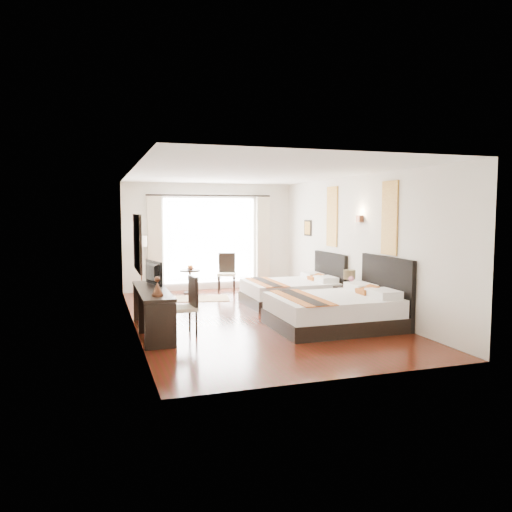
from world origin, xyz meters
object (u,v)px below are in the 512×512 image
object	(u,v)px
console_desk	(153,311)
desk_chair	(183,318)
floor_lamp	(141,245)
side_table	(190,282)
table_lamp	(349,276)
bed_near	(338,309)
window_chair	(227,280)
bed_far	(293,291)
nightstand	(349,300)
television	(150,273)
vase	(351,287)
fruit_bowl	(190,269)

from	to	relation	value
console_desk	desk_chair	size ratio (longest dim) A/B	2.22
floor_lamp	side_table	bearing A→B (deg)	-8.21
table_lamp	console_desk	size ratio (longest dim) A/B	0.17
bed_near	window_chair	bearing A→B (deg)	101.42
bed_far	console_desk	distance (m)	3.70
bed_near	nightstand	size ratio (longest dim) A/B	3.96
bed_far	table_lamp	distance (m)	1.52
television	window_chair	xyz separation A→B (m)	(2.28, 3.27, -0.67)
bed_near	floor_lamp	world-z (taller)	floor_lamp
floor_lamp	side_table	distance (m)	1.51
television	window_chair	size ratio (longest dim) A/B	0.75
vase	desk_chair	distance (m)	3.57
nightstand	window_chair	world-z (taller)	window_chair
bed_far	table_lamp	bearing A→B (deg)	-60.52
bed_near	bed_far	xyz separation A→B (m)	(0.09, 2.31, -0.03)
console_desk	table_lamp	bearing A→B (deg)	6.22
bed_near	floor_lamp	size ratio (longest dim) A/B	1.51
bed_far	television	xyz separation A→B (m)	(-3.27, -1.16, 0.68)
nightstand	side_table	distance (m)	4.34
vase	floor_lamp	bearing A→B (deg)	135.31
desk_chair	fruit_bowl	xyz separation A→B (m)	(0.92, 4.24, 0.32)
floor_lamp	desk_chair	bearing A→B (deg)	-86.32
console_desk	floor_lamp	bearing A→B (deg)	87.47
bed_near	desk_chair	xyz separation A→B (m)	(-2.73, 0.26, -0.02)
bed_near	fruit_bowl	size ratio (longest dim) A/B	11.46
bed_far	window_chair	bearing A→B (deg)	115.05
fruit_bowl	window_chair	xyz separation A→B (m)	(0.92, -0.07, -0.32)
nightstand	console_desk	xyz separation A→B (m)	(-3.97, -0.39, 0.11)
vase	desk_chair	world-z (taller)	desk_chair
floor_lamp	fruit_bowl	distance (m)	1.35
nightstand	television	xyz separation A→B (m)	(-3.95, 0.15, 0.70)
console_desk	vase	bearing A→B (deg)	4.13
bed_far	floor_lamp	distance (m)	4.00
nightstand	vase	world-z (taller)	vase
bed_far	nightstand	size ratio (longest dim) A/B	3.61
nightstand	table_lamp	size ratio (longest dim) A/B	1.45
side_table	window_chair	xyz separation A→B (m)	(0.94, -0.05, 0.00)
side_table	window_chair	bearing A→B (deg)	-2.82
bed_near	side_table	bearing A→B (deg)	112.29
side_table	fruit_bowl	xyz separation A→B (m)	(0.01, 0.02, 0.32)
console_desk	floor_lamp	xyz separation A→B (m)	(0.18, 4.02, 0.85)
console_desk	television	world-z (taller)	television
console_desk	desk_chair	xyz separation A→B (m)	(0.46, -0.36, -0.08)
bed_near	vase	world-z (taller)	bed_near
floor_lamp	television	bearing A→B (deg)	-92.59
bed_far	floor_lamp	size ratio (longest dim) A/B	1.38
fruit_bowl	nightstand	bearing A→B (deg)	-53.35
table_lamp	vase	world-z (taller)	table_lamp
nightstand	floor_lamp	size ratio (longest dim) A/B	0.38
television	fruit_bowl	bearing A→B (deg)	-36.27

